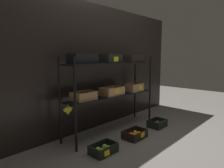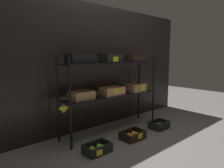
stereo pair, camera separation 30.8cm
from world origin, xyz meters
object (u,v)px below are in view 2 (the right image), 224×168
object	(u,v)px
crate_ground_kiwi	(159,126)
display_rack	(112,79)
crate_ground_apple_green	(97,149)
crate_ground_orange	(133,136)

from	to	relation	value
crate_ground_kiwi	display_rack	bearing A→B (deg)	144.59
crate_ground_apple_green	crate_ground_orange	world-z (taller)	crate_ground_orange
crate_ground_orange	crate_ground_kiwi	bearing A→B (deg)	0.39
display_rack	crate_ground_apple_green	size ratio (longest dim) A/B	5.48
crate_ground_apple_green	display_rack	bearing A→B (deg)	35.44
crate_ground_orange	crate_ground_kiwi	distance (m)	0.63
crate_ground_apple_green	crate_ground_orange	xyz separation A→B (m)	(0.63, -0.00, 0.00)
display_rack	crate_ground_orange	xyz separation A→B (m)	(0.00, -0.45, -0.77)
crate_ground_apple_green	crate_ground_kiwi	distance (m)	1.26
display_rack	crate_ground_kiwi	distance (m)	1.09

